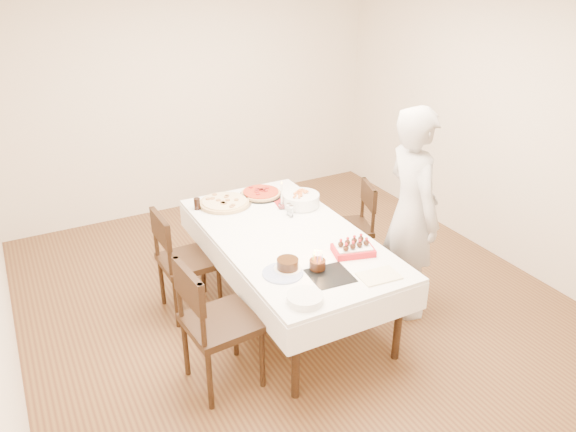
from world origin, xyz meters
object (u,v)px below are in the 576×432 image
pizza_pepperoni (261,193)px  cola_glass (197,204)px  dining_table (288,274)px  chair_left_dessert (221,323)px  pizza_white (225,203)px  birthday_cake (318,260)px  chair_left_savory (188,261)px  person (411,214)px  pasta_bowl (301,200)px  taper_candle (282,195)px  strawberry_box (353,249)px  layer_cake (288,264)px  chair_right_savory (348,228)px

pizza_pepperoni → cola_glass: bearing=-179.1°
dining_table → cola_glass: 1.04m
chair_left_dessert → pizza_pepperoni: size_ratio=2.53×
pizza_white → birthday_cake: birthday_cake is taller
pizza_white → birthday_cake: size_ratio=3.73×
chair_left_savory → person: bearing=151.9°
pizza_pepperoni → birthday_cake: (-0.21, -1.41, 0.06)m
dining_table → pasta_bowl: pasta_bowl is taller
dining_table → chair_left_savory: size_ratio=2.22×
person → taper_candle: (-0.75, 0.88, -0.02)m
chair_left_dessert → pizza_white: 1.48m
pasta_bowl → strawberry_box: size_ratio=1.08×
pizza_pepperoni → layer_cake: layer_cake is taller
pizza_white → chair_right_savory: bearing=-21.2°
chair_left_savory → person: 1.91m
pasta_bowl → birthday_cake: birthday_cake is taller
person → pasta_bowl: person is taller
dining_table → pizza_pepperoni: (0.15, 0.82, 0.40)m
pasta_bowl → taper_candle: bearing=171.7°
birthday_cake → strawberry_box: 0.38m
dining_table → pasta_bowl: size_ratio=6.46×
birthday_cake → chair_left_savory: bearing=123.2°
taper_candle → birthday_cake: (-0.25, -1.05, -0.06)m
chair_right_savory → chair_left_savory: 1.58m
dining_table → pasta_bowl: (0.37, 0.44, 0.44)m
chair_left_savory → chair_left_dessert: size_ratio=0.94×
layer_cake → taper_candle: bearing=65.0°
chair_left_dessert → strawberry_box: chair_left_dessert is taller
pasta_bowl → cola_glass: (-0.86, 0.37, -0.01)m
pasta_bowl → strawberry_box: 0.95m
pizza_pepperoni → pasta_bowl: pasta_bowl is taller
dining_table → chair_left_dessert: (-0.82, -0.55, 0.14)m
pizza_white → cola_glass: (-0.25, 0.03, 0.03)m
taper_candle → strawberry_box: size_ratio=0.88×
person → chair_right_savory: bearing=16.8°
pasta_bowl → chair_left_dessert: bearing=-140.1°
taper_candle → birthday_cake: taper_candle is taller
pasta_bowl → taper_candle: 0.20m
pizza_white → taper_candle: bearing=-37.0°
chair_right_savory → layer_cake: bearing=-124.4°
pasta_bowl → birthday_cake: bearing=-113.0°
pizza_pepperoni → strawberry_box: 1.34m
chair_left_savory → cola_glass: (0.24, 0.39, 0.32)m
chair_right_savory → layer_cake: 1.43m
person → pasta_bowl: bearing=43.9°
dining_table → layer_cake: bearing=-118.3°
chair_left_dessert → pizza_pepperoni: 1.70m
chair_right_savory → pasta_bowl: bearing=-170.8°
pasta_bowl → dining_table: bearing=-129.8°
chair_left_dessert → person: bearing=-179.9°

